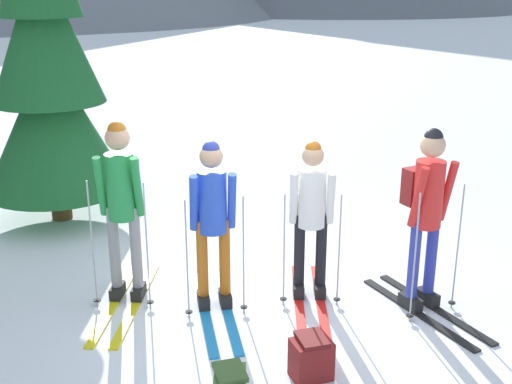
{
  "coord_description": "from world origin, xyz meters",
  "views": [
    {
      "loc": [
        -1.75,
        -5.53,
        3.16
      ],
      "look_at": [
        -0.0,
        0.46,
        1.05
      ],
      "focal_mm": 45.18,
      "sensor_mm": 36.0,
      "label": 1
    }
  ],
  "objects_px": {
    "skier_in_red": "(426,208)",
    "pine_tree_far": "(47,66)",
    "skier_in_blue": "(212,216)",
    "skier_in_white": "(311,212)",
    "backpack_on_snow_beside": "(311,358)",
    "skier_in_green": "(122,201)"
  },
  "relations": [
    {
      "from": "skier_in_red",
      "to": "pine_tree_far",
      "type": "xyz_separation_m",
      "value": [
        -3.41,
        3.57,
        1.01
      ]
    },
    {
      "from": "skier_in_blue",
      "to": "skier_in_red",
      "type": "xyz_separation_m",
      "value": [
        1.96,
        -0.58,
        0.09
      ]
    },
    {
      "from": "skier_in_white",
      "to": "skier_in_red",
      "type": "xyz_separation_m",
      "value": [
        0.97,
        -0.52,
        0.12
      ]
    },
    {
      "from": "pine_tree_far",
      "to": "backpack_on_snow_beside",
      "type": "distance_m",
      "value": 5.16
    },
    {
      "from": "skier_in_white",
      "to": "backpack_on_snow_beside",
      "type": "xyz_separation_m",
      "value": [
        -0.49,
        -1.35,
        -0.74
      ]
    },
    {
      "from": "skier_in_green",
      "to": "skier_in_white",
      "type": "distance_m",
      "value": 1.87
    },
    {
      "from": "skier_in_green",
      "to": "pine_tree_far",
      "type": "xyz_separation_m",
      "value": [
        -0.64,
        2.57,
        1.0
      ]
    },
    {
      "from": "skier_in_blue",
      "to": "skier_in_white",
      "type": "bearing_deg",
      "value": -3.72
    },
    {
      "from": "skier_in_blue",
      "to": "skier_in_white",
      "type": "xyz_separation_m",
      "value": [
        0.99,
        -0.06,
        -0.03
      ]
    },
    {
      "from": "skier_in_green",
      "to": "backpack_on_snow_beside",
      "type": "bearing_deg",
      "value": -54.43
    },
    {
      "from": "skier_in_white",
      "to": "backpack_on_snow_beside",
      "type": "bearing_deg",
      "value": -110.15
    },
    {
      "from": "skier_in_white",
      "to": "pine_tree_far",
      "type": "relative_size",
      "value": 0.37
    },
    {
      "from": "skier_in_blue",
      "to": "pine_tree_far",
      "type": "xyz_separation_m",
      "value": [
        -1.45,
        2.98,
        1.1
      ]
    },
    {
      "from": "skier_in_blue",
      "to": "pine_tree_far",
      "type": "distance_m",
      "value": 3.5
    },
    {
      "from": "skier_in_green",
      "to": "skier_in_red",
      "type": "relative_size",
      "value": 1.01
    },
    {
      "from": "skier_in_blue",
      "to": "skier_in_white",
      "type": "distance_m",
      "value": 0.99
    },
    {
      "from": "skier_in_white",
      "to": "skier_in_blue",
      "type": "bearing_deg",
      "value": 176.28
    },
    {
      "from": "pine_tree_far",
      "to": "backpack_on_snow_beside",
      "type": "relative_size",
      "value": 11.86
    },
    {
      "from": "skier_in_red",
      "to": "skier_in_white",
      "type": "bearing_deg",
      "value": 151.82
    },
    {
      "from": "skier_in_blue",
      "to": "skier_in_red",
      "type": "height_order",
      "value": "skier_in_red"
    },
    {
      "from": "skier_in_green",
      "to": "skier_in_red",
      "type": "xyz_separation_m",
      "value": [
        2.77,
        -1.0,
        -0.01
      ]
    },
    {
      "from": "skier_in_white",
      "to": "skier_in_red",
      "type": "relative_size",
      "value": 0.9
    }
  ]
}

